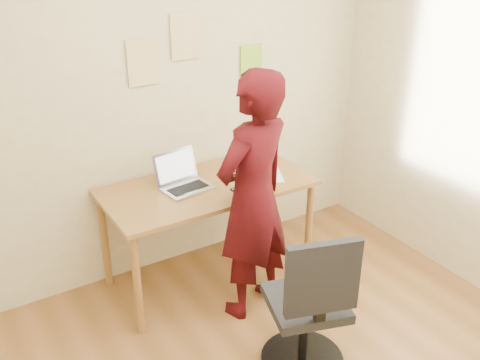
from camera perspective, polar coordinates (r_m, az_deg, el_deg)
room at (r=2.18m, az=8.75°, el=-0.73°), size 3.58×3.58×2.78m
desk at (r=3.62m, az=-3.47°, el=-1.75°), size 1.40×0.70×0.74m
laptop at (r=3.55m, az=-6.12°, el=0.01°), size 0.35×0.32×0.23m
paper_sheet at (r=3.74m, az=2.89°, el=0.63°), size 0.30×0.34×0.00m
phone at (r=3.48m, az=0.02°, el=-1.23°), size 0.08×0.14×0.01m
wall_note_left at (r=3.54m, az=-10.31°, el=12.25°), size 0.21×0.00×0.30m
wall_note_mid at (r=3.63m, az=-5.84°, el=15.01°), size 0.21×0.00×0.30m
wall_note_right at (r=3.93m, az=1.23°, el=12.52°), size 0.18×0.00×0.24m
office_chair at (r=3.02m, az=7.41°, el=-13.96°), size 0.51×0.52×0.93m
person at (r=3.26m, az=1.39°, el=-1.96°), size 0.67×0.53×1.61m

